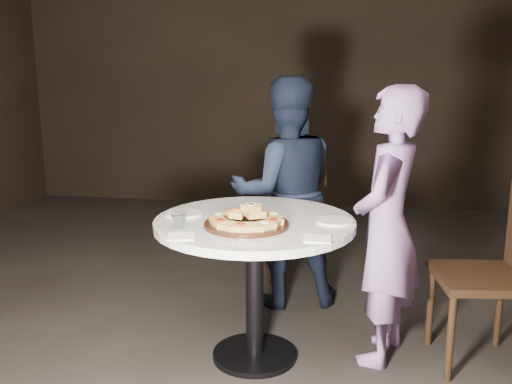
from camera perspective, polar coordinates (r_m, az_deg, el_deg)
floor at (r=3.08m, az=-0.33°, el=-16.92°), size 7.00×7.00×0.00m
table at (r=2.91m, az=-0.14°, el=-5.44°), size 1.10×1.10×0.76m
serving_board at (r=2.75m, az=-0.96°, el=-3.26°), size 0.48×0.48×0.02m
focaccia_pile at (r=2.74m, az=-0.90°, el=-2.54°), size 0.37×0.36×0.10m
plate_left at (r=2.98m, az=-7.28°, el=-2.13°), size 0.22×0.22×0.01m
plate_right at (r=2.85m, az=7.85°, el=-2.87°), size 0.23×0.23×0.01m
water_glass at (r=2.74m, az=-7.73°, el=-2.91°), size 0.08×0.08×0.07m
napkin_near at (r=2.60m, az=-7.52°, el=-4.41°), size 0.15×0.15×0.01m
napkin_far at (r=2.56m, az=6.17°, el=-4.66°), size 0.12×0.12×0.01m
chair_far at (r=4.04m, az=3.71°, el=-1.89°), size 0.50×0.52×0.88m
chair_right at (r=3.14m, az=23.32°, el=-6.68°), size 0.50×0.48×0.93m
diner_navy at (r=3.61m, az=2.89°, el=-0.07°), size 0.83×0.72×1.45m
diner_teal at (r=2.97m, az=12.96°, el=-3.43°), size 0.48×0.60×1.43m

